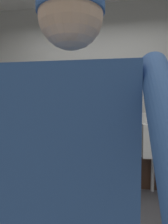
% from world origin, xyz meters
% --- Properties ---
extents(wall_back, '(4.60, 0.12, 2.78)m').
position_xyz_m(wall_back, '(0.00, 1.68, 1.39)').
color(wall_back, '#B2B2AD').
rests_on(wall_back, ground_plane).
extents(wainscot_band_back, '(4.00, 0.03, 1.11)m').
position_xyz_m(wainscot_band_back, '(0.00, 1.61, 0.56)').
color(wainscot_band_back, '#382319').
rests_on(wainscot_band_back, ground_plane).
extents(urinal_left, '(0.40, 0.34, 1.24)m').
position_xyz_m(urinal_left, '(0.02, 1.46, 0.78)').
color(urinal_left, white).
rests_on(urinal_left, ground_plane).
extents(urinal_middle, '(0.40, 0.34, 1.24)m').
position_xyz_m(urinal_middle, '(0.77, 1.46, 0.78)').
color(urinal_middle, white).
rests_on(urinal_middle, ground_plane).
extents(privacy_divider_panel, '(0.04, 0.40, 0.90)m').
position_xyz_m(privacy_divider_panel, '(0.39, 1.39, 0.95)').
color(privacy_divider_panel, '#4C4C51').
extents(person, '(0.69, 0.60, 1.74)m').
position_xyz_m(person, '(0.12, -0.81, 1.04)').
color(person, '#2D3342').
rests_on(person, ground_plane).
extents(soap_dispenser, '(0.10, 0.07, 0.18)m').
position_xyz_m(soap_dispenser, '(0.87, 1.58, 1.29)').
color(soap_dispenser, silver).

